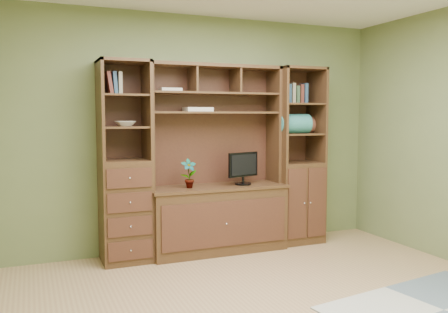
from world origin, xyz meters
name	(u,v)px	position (x,y,z in m)	size (l,w,h in m)	color
room	(283,143)	(0.00, 0.00, 1.30)	(4.60, 4.10, 2.64)	tan
center_hutch	(218,159)	(0.17, 1.73, 1.02)	(1.54, 0.53, 2.05)	#442A17
left_tower	(125,162)	(-0.83, 1.77, 1.02)	(0.50, 0.45, 2.05)	#442A17
right_tower	(297,156)	(1.20, 1.77, 1.02)	(0.55, 0.45, 2.05)	#442A17
rug	(444,311)	(1.18, -0.43, 0.01)	(1.70, 1.13, 0.01)	gray
monitor	(243,163)	(0.46, 1.70, 0.98)	(0.41, 0.18, 0.50)	black
orchid	(189,173)	(-0.17, 1.70, 0.89)	(0.16, 0.11, 0.31)	brown
magazines	(198,109)	(-0.02, 1.82, 1.56)	(0.29, 0.21, 0.04)	beige
bowl	(125,124)	(-0.82, 1.77, 1.42)	(0.21, 0.21, 0.05)	beige
blanket_teal	(293,124)	(1.11, 1.73, 1.40)	(0.39, 0.23, 0.23)	#2E7973
blanket_red	(299,125)	(1.26, 1.85, 1.39)	(0.35, 0.19, 0.19)	brown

